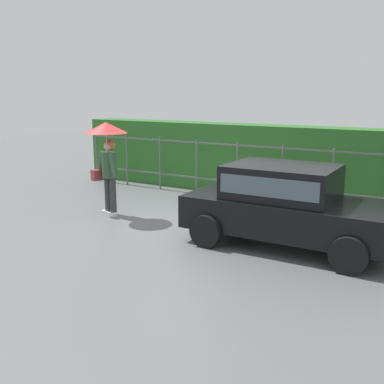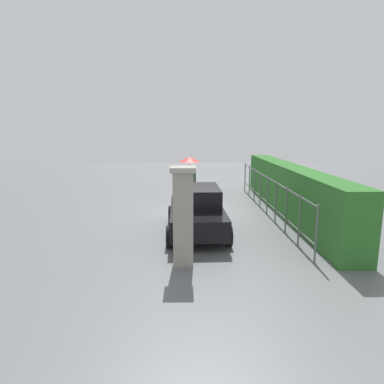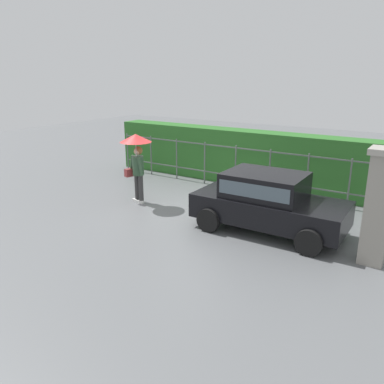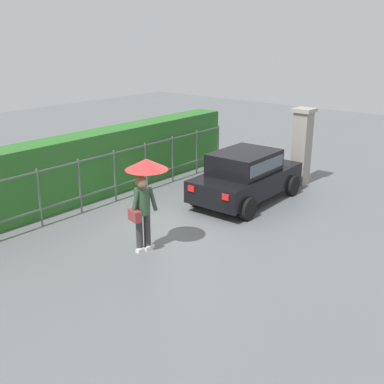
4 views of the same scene
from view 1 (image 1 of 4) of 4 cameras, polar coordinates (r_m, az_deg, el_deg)
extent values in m
plane|color=slate|center=(9.79, -1.76, -4.00)|extent=(40.00, 40.00, 0.00)
cube|color=black|center=(8.47, 11.96, -2.79)|extent=(3.74, 1.73, 0.60)
cube|color=black|center=(8.39, 11.17, 1.30)|extent=(1.93, 1.49, 0.60)
cube|color=#4C5B66|center=(8.38, 11.18, 1.43)|extent=(1.78, 1.50, 0.33)
cylinder|color=black|center=(9.06, 21.12, -4.21)|extent=(0.60, 0.19, 0.60)
cylinder|color=black|center=(7.48, 18.97, -7.50)|extent=(0.60, 0.19, 0.60)
cylinder|color=black|center=(9.73, 6.48, -2.33)|extent=(0.60, 0.19, 0.60)
cylinder|color=black|center=(8.28, 1.74, -4.90)|extent=(0.60, 0.19, 0.60)
cube|color=red|center=(9.64, 2.52, 0.21)|extent=(0.06, 0.20, 0.16)
cube|color=red|center=(8.70, -0.86, -1.10)|extent=(0.06, 0.20, 0.16)
cylinder|color=#333333|center=(10.51, -9.83, -0.61)|extent=(0.15, 0.15, 0.86)
cylinder|color=#333333|center=(10.68, -10.43, -0.43)|extent=(0.15, 0.15, 0.86)
cube|color=white|center=(10.57, -10.03, -2.72)|extent=(0.26, 0.10, 0.08)
cube|color=white|center=(10.74, -10.62, -2.51)|extent=(0.26, 0.10, 0.08)
cylinder|color=#2D4C33|center=(10.46, -10.28, 3.33)|extent=(0.34, 0.34, 0.58)
sphere|color=#DBAD89|center=(10.40, -10.38, 5.67)|extent=(0.22, 0.22, 0.22)
sphere|color=olive|center=(10.42, -10.24, 5.79)|extent=(0.25, 0.25, 0.25)
cylinder|color=#2D4C33|center=(10.23, -9.98, 3.31)|extent=(0.24, 0.14, 0.56)
cylinder|color=#2D4C33|center=(10.60, -11.31, 3.56)|extent=(0.24, 0.14, 0.56)
cylinder|color=#B2B2B7|center=(10.29, -10.58, 5.11)|extent=(0.02, 0.02, 0.77)
cone|color=red|center=(10.24, -10.69, 7.91)|extent=(0.93, 0.93, 0.24)
cube|color=maroon|center=(10.65, -11.55, 2.13)|extent=(0.24, 0.37, 0.24)
cylinder|color=#59605B|center=(14.76, -11.83, 4.28)|extent=(0.05, 0.05, 1.50)
cylinder|color=#59605B|center=(13.95, -8.14, 3.96)|extent=(0.05, 0.05, 1.50)
cylinder|color=#59605B|center=(13.20, -4.02, 3.59)|extent=(0.05, 0.05, 1.50)
cylinder|color=#59605B|center=(12.54, 0.57, 3.15)|extent=(0.05, 0.05, 1.50)
cylinder|color=#59605B|center=(11.96, 5.63, 2.64)|extent=(0.05, 0.05, 1.50)
cylinder|color=#59605B|center=(11.48, 11.16, 2.06)|extent=(0.05, 0.05, 1.50)
cylinder|color=#59605B|center=(11.12, 17.10, 1.42)|extent=(0.05, 0.05, 1.50)
cube|color=#59605B|center=(11.86, 5.70, 5.83)|extent=(9.84, 0.03, 0.04)
cube|color=#59605B|center=(12.01, 5.60, 1.23)|extent=(9.84, 0.03, 0.04)
cube|color=#2D6B28|center=(12.68, 7.34, 4.07)|extent=(10.84, 0.90, 1.90)
camera|label=2|loc=(10.50, 77.77, 5.62)|focal=30.75mm
camera|label=3|loc=(1.50, 172.17, 30.43)|focal=36.18mm
camera|label=4|loc=(13.86, -57.91, 14.70)|focal=44.48mm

